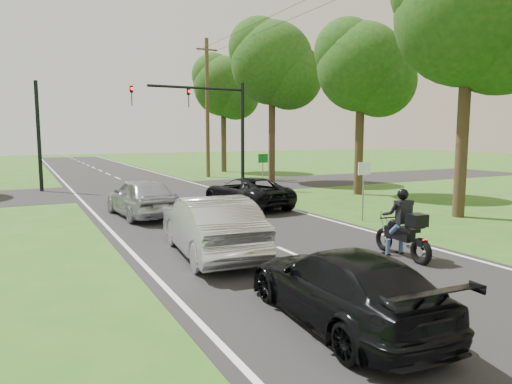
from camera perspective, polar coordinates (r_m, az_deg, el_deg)
ground at (r=11.84m, az=5.14°, el=-7.96°), size 140.00×140.00×0.00m
road at (r=20.80m, az=-9.81°, el=-1.48°), size 8.00×100.00×0.01m
cross_road at (r=26.54m, az=-13.74°, el=0.26°), size 60.00×7.00×0.01m
motorcycle_rider at (r=12.03m, az=18.00°, el=-4.62°), size 0.62×2.06×1.78m
dark_suv at (r=19.38m, az=-1.15°, el=-0.04°), size 2.61×4.86×1.30m
silver_sedan at (r=11.73m, az=-5.72°, el=-4.18°), size 2.09×4.82×1.54m
silver_suv at (r=17.74m, az=-14.14°, el=-0.62°), size 2.11×4.48×1.48m
dark_car_behind at (r=7.73m, az=10.72°, el=-11.46°), size 2.00×4.35×1.23m
traffic_signal at (r=25.49m, az=-5.52°, el=9.46°), size 6.38×0.44×6.00m
signal_pole_far at (r=27.65m, az=-25.52°, el=6.27°), size 0.20×0.20×6.00m
utility_pole_far at (r=34.02m, az=-6.09°, el=10.45°), size 1.60×0.28×10.00m
sign_white at (r=16.71m, az=13.35°, el=1.85°), size 0.55×0.07×2.12m
sign_green at (r=23.44m, az=0.88°, el=3.50°), size 0.55×0.07×2.12m
tree_row_b at (r=19.24m, az=26.20°, el=18.59°), size 5.60×5.43×10.06m
tree_row_c at (r=24.55m, az=13.78°, el=14.30°), size 4.80×4.65×8.76m
tree_row_d at (r=30.80m, az=2.77°, el=15.23°), size 5.76×5.58×10.45m
tree_row_e at (r=38.89m, az=-3.59°, el=12.64°), size 5.28×5.12×9.61m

